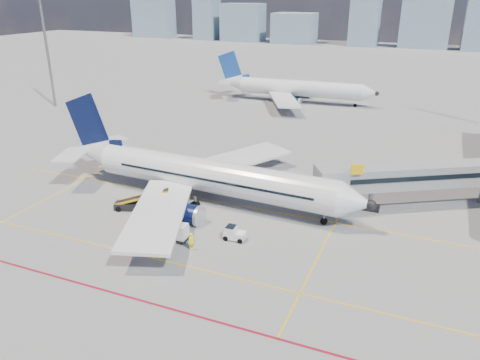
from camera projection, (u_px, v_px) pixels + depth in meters
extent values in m
plane|color=gray|center=(188.00, 231.00, 49.50)|extent=(420.00, 420.00, 0.00)
cube|color=#EBB40C|center=(220.00, 202.00, 56.34)|extent=(60.00, 0.18, 0.01)
cube|color=#EBB40C|center=(157.00, 259.00, 44.37)|extent=(80.00, 0.15, 0.01)
cube|color=#EBB40C|center=(322.00, 249.00, 46.21)|extent=(0.15, 28.00, 0.01)
cube|color=#EBB40C|center=(86.00, 178.00, 63.49)|extent=(0.15, 30.00, 0.01)
cube|color=maroon|center=(119.00, 294.00, 39.24)|extent=(90.00, 0.25, 0.01)
cube|color=gray|center=(424.00, 175.00, 53.89)|extent=(20.84, 13.93, 2.60)
cube|color=black|center=(424.00, 174.00, 53.82)|extent=(20.52, 13.82, 0.55)
cube|color=gray|center=(331.00, 180.00, 52.48)|extent=(4.49, 4.56, 3.00)
cube|color=black|center=(370.00, 207.00, 54.24)|extent=(2.20, 1.00, 0.70)
cylinder|color=slate|center=(371.00, 197.00, 53.73)|extent=(0.56, 0.56, 2.70)
cube|color=#EBB40C|center=(357.00, 169.00, 50.63)|extent=(1.26, 0.82, 1.20)
cylinder|color=slate|center=(47.00, 48.00, 98.67)|extent=(0.56, 0.56, 25.00)
cube|color=#778FA4|center=(154.00, 18.00, 252.47)|extent=(21.62, 10.26, 20.30)
cube|color=#778FA4|center=(207.00, 18.00, 240.85)|extent=(10.71, 11.84, 21.13)
cube|color=#778FA4|center=(243.00, 22.00, 234.24)|extent=(19.73, 13.66, 17.93)
cube|color=#778FA4|center=(294.00, 28.00, 225.40)|extent=(19.52, 15.29, 13.91)
cube|color=#778FA4|center=(365.00, 18.00, 211.61)|extent=(12.23, 13.31, 24.47)
cube|color=#778FA4|center=(425.00, 25.00, 203.21)|extent=(20.56, 8.11, 20.01)
cylinder|color=silver|center=(213.00, 176.00, 55.23)|extent=(30.51, 5.45, 3.95)
cone|color=silver|center=(357.00, 202.00, 48.44)|extent=(3.83, 4.12, 3.95)
sphere|color=black|center=(371.00, 205.00, 47.87)|extent=(1.17, 1.17, 1.11)
cone|color=silver|center=(92.00, 151.00, 62.38)|extent=(6.66, 4.26, 3.95)
cube|color=black|center=(345.00, 195.00, 48.76)|extent=(1.59, 1.59, 0.46)
cube|color=silver|center=(235.00, 160.00, 63.86)|extent=(12.24, 17.27, 0.58)
cube|color=silver|center=(159.00, 213.00, 48.63)|extent=(10.94, 17.47, 0.58)
cylinder|color=#071037|center=(232.00, 178.00, 61.22)|extent=(3.75, 2.51, 2.33)
cylinder|color=#071037|center=(184.00, 213.00, 51.41)|extent=(3.75, 2.51, 2.33)
cylinder|color=#B7BABF|center=(245.00, 180.00, 60.46)|extent=(0.47, 2.40, 2.39)
cylinder|color=#B7BABF|center=(199.00, 217.00, 50.64)|extent=(0.47, 2.40, 2.39)
cube|color=#071037|center=(89.00, 125.00, 61.07)|extent=(6.94, 0.67, 8.63)
cube|color=#071037|center=(105.00, 145.00, 61.01)|extent=(5.72, 0.59, 2.18)
cube|color=silver|center=(106.00, 141.00, 65.12)|extent=(5.14, 6.42, 0.22)
cube|color=silver|center=(72.00, 155.00, 59.70)|extent=(4.73, 6.35, 0.22)
cylinder|color=slate|center=(324.00, 217.00, 50.68)|extent=(0.29, 0.29, 1.80)
cylinder|color=black|center=(324.00, 221.00, 50.87)|extent=(0.77, 0.32, 0.76)
cylinder|color=slate|center=(216.00, 187.00, 58.78)|extent=(0.34, 0.34, 1.60)
cylinder|color=black|center=(217.00, 189.00, 58.89)|extent=(1.03, 0.70, 1.00)
cylinder|color=slate|center=(195.00, 202.00, 54.38)|extent=(0.34, 0.34, 1.60)
cylinder|color=black|center=(195.00, 205.00, 54.49)|extent=(1.03, 0.70, 1.00)
cube|color=black|center=(224.00, 169.00, 56.55)|extent=(24.86, 1.34, 0.26)
cube|color=black|center=(209.00, 180.00, 53.28)|extent=(24.86, 1.34, 0.26)
cylinder|color=silver|center=(300.00, 88.00, 105.20)|extent=(27.77, 4.79, 3.59)
cone|color=silver|center=(371.00, 93.00, 100.25)|extent=(3.47, 3.73, 3.59)
sphere|color=black|center=(377.00, 93.00, 99.83)|extent=(1.06, 1.06, 1.01)
cone|color=silver|center=(231.00, 81.00, 110.37)|extent=(6.05, 3.85, 3.59)
cube|color=black|center=(365.00, 90.00, 100.44)|extent=(1.44, 1.44, 0.41)
cube|color=silver|center=(302.00, 86.00, 113.22)|extent=(10.04, 15.90, 0.53)
cube|color=silver|center=(284.00, 100.00, 98.80)|extent=(11.08, 15.75, 0.53)
cylinder|color=#071037|center=(303.00, 93.00, 110.80)|extent=(3.41, 2.26, 2.12)
cylinder|color=#071037|center=(292.00, 102.00, 101.50)|extent=(3.41, 2.26, 2.12)
cylinder|color=#B7BABF|center=(310.00, 94.00, 110.24)|extent=(0.42, 2.19, 2.17)
cylinder|color=#B7BABF|center=(300.00, 103.00, 100.94)|extent=(0.42, 2.19, 2.17)
cube|color=navy|center=(231.00, 68.00, 109.18)|extent=(6.32, 0.57, 7.86)
cube|color=navy|center=(239.00, 78.00, 109.30)|extent=(5.20, 0.50, 1.98)
cube|color=silver|center=(234.00, 78.00, 112.93)|extent=(4.33, 5.79, 0.20)
cube|color=silver|center=(225.00, 82.00, 107.81)|extent=(4.65, 5.84, 0.20)
cylinder|color=black|center=(298.00, 98.00, 108.63)|extent=(1.03, 0.69, 1.00)
cylinder|color=black|center=(293.00, 102.00, 104.46)|extent=(1.03, 0.69, 1.00)
cylinder|color=black|center=(355.00, 105.00, 102.32)|extent=(0.77, 0.31, 0.76)
cube|color=silver|center=(235.00, 235.00, 47.67)|extent=(2.21, 1.27, 0.79)
cube|color=silver|center=(231.00, 229.00, 47.58)|extent=(1.03, 1.17, 0.59)
cube|color=black|center=(231.00, 228.00, 47.50)|extent=(0.93, 1.12, 0.34)
cylinder|color=black|center=(226.00, 238.00, 47.55)|extent=(0.56, 0.24, 0.55)
cylinder|color=black|center=(229.00, 234.00, 48.49)|extent=(0.56, 0.24, 0.55)
cylinder|color=black|center=(240.00, 241.00, 47.05)|extent=(0.56, 0.24, 0.55)
cylinder|color=black|center=(244.00, 236.00, 47.99)|extent=(0.56, 0.24, 0.55)
cube|color=black|center=(173.00, 237.00, 47.77)|extent=(3.43, 1.72, 0.17)
cube|color=silver|center=(165.00, 229.00, 47.71)|extent=(1.53, 1.49, 1.43)
cube|color=silver|center=(180.00, 231.00, 47.22)|extent=(1.53, 1.49, 1.43)
cylinder|color=black|center=(159.00, 239.00, 47.64)|extent=(0.30, 0.15, 0.30)
cylinder|color=black|center=(164.00, 233.00, 48.78)|extent=(0.30, 0.15, 0.30)
cylinder|color=black|center=(182.00, 243.00, 46.88)|extent=(0.30, 0.15, 0.30)
cylinder|color=black|center=(187.00, 237.00, 48.01)|extent=(0.30, 0.15, 0.30)
cube|color=black|center=(135.00, 205.00, 54.37)|extent=(4.73, 3.01, 0.74)
cube|color=black|center=(141.00, 197.00, 53.91)|extent=(6.34, 3.15, 1.95)
cube|color=#EBB40C|center=(142.00, 195.00, 54.45)|extent=(6.03, 2.25, 2.04)
cube|color=#EBB40C|center=(140.00, 199.00, 53.37)|extent=(6.03, 2.25, 2.04)
cylinder|color=black|center=(118.00, 209.00, 53.82)|extent=(0.68, 0.46, 0.64)
cylinder|color=black|center=(122.00, 204.00, 55.19)|extent=(0.68, 0.46, 0.64)
cylinder|color=black|center=(148.00, 210.00, 53.66)|extent=(0.68, 0.46, 0.64)
cylinder|color=black|center=(151.00, 204.00, 55.04)|extent=(0.68, 0.46, 0.64)
imported|color=yellow|center=(192.00, 242.00, 45.66)|extent=(0.75, 0.80, 1.84)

